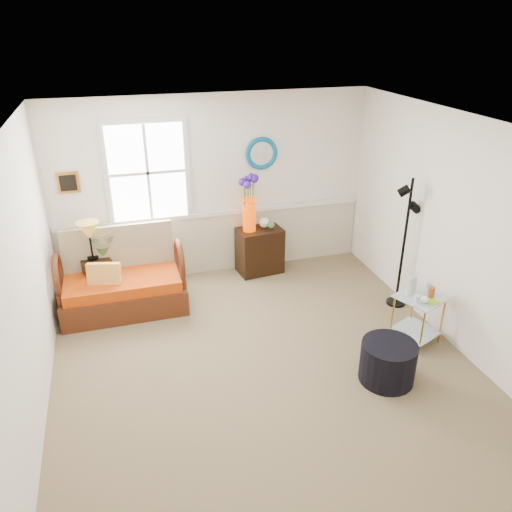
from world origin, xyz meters
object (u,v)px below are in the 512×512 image
object	(u,v)px
side_table	(417,319)
floor_lamp	(404,244)
cabinet	(260,250)
ottoman	(388,362)
lamp_stand	(98,280)
loveseat	(121,273)

from	to	relation	value
side_table	floor_lamp	world-z (taller)	floor_lamp
cabinet	ottoman	distance (m)	2.84
floor_lamp	side_table	bearing A→B (deg)	-84.18
lamp_stand	floor_lamp	bearing A→B (deg)	-17.51
loveseat	side_table	bearing A→B (deg)	-28.16
side_table	ottoman	world-z (taller)	side_table
floor_lamp	ottoman	size ratio (longest dim) A/B	3.01
cabinet	lamp_stand	bearing A→B (deg)	178.75
floor_lamp	ottoman	distance (m)	1.76
side_table	ottoman	size ratio (longest dim) A/B	1.04
ottoman	floor_lamp	bearing A→B (deg)	55.71
cabinet	side_table	size ratio (longest dim) A/B	1.14
lamp_stand	side_table	distance (m)	4.11
cabinet	ottoman	size ratio (longest dim) A/B	1.19
lamp_stand	cabinet	bearing A→B (deg)	5.47
lamp_stand	ottoman	xyz separation A→B (m)	(2.89, -2.56, -0.10)
side_table	floor_lamp	xyz separation A→B (m)	(0.24, 0.82, 0.57)
lamp_stand	ottoman	distance (m)	3.86
lamp_stand	side_table	bearing A→B (deg)	-29.55
cabinet	ottoman	xyz separation A→B (m)	(0.56, -2.78, -0.12)
loveseat	ottoman	xyz separation A→B (m)	(2.58, -2.27, -0.29)
cabinet	floor_lamp	distance (m)	2.13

